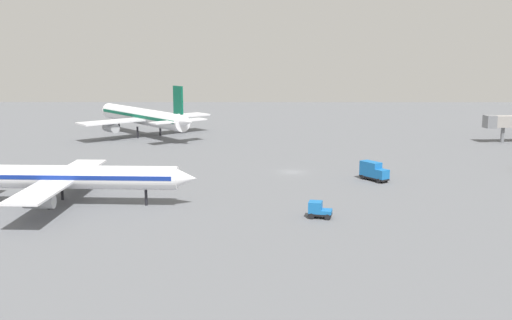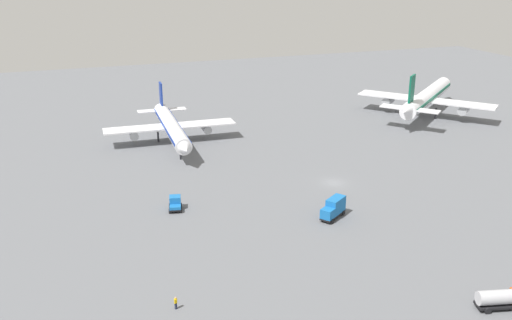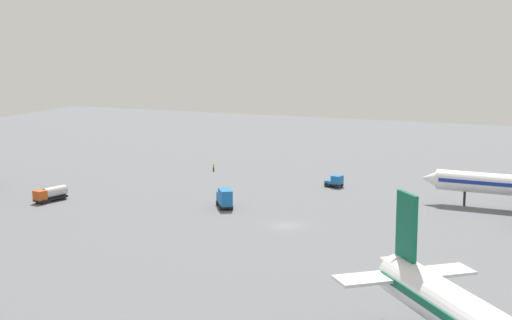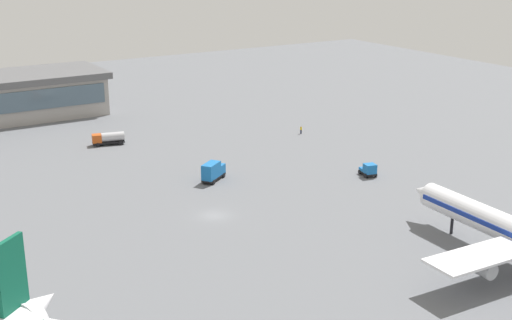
{
  "view_description": "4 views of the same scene",
  "coord_description": "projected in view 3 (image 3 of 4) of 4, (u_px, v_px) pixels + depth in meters",
  "views": [
    {
      "loc": [
        -115.1,
        6.38,
        23.86
      ],
      "look_at": [
        -0.01,
        6.9,
        2.31
      ],
      "focal_mm": 43.5,
      "sensor_mm": 36.0,
      "label": 1
    },
    {
      "loc": [
        -48.46,
        -90.17,
        40.51
      ],
      "look_at": [
        -14.76,
        3.46,
        5.25
      ],
      "focal_mm": 39.61,
      "sensor_mm": 36.0,
      "label": 2
    },
    {
      "loc": [
        110.21,
        41.79,
        30.14
      ],
      "look_at": [
        -19.61,
        -13.43,
        6.37
      ],
      "focal_mm": 54.99,
      "sensor_mm": 36.0,
      "label": 3
    },
    {
      "loc": [
        44.68,
        84.15,
        38.63
      ],
      "look_at": [
        -12.4,
        -8.29,
        4.38
      ],
      "focal_mm": 48.3,
      "sensor_mm": 36.0,
      "label": 4
    }
  ],
  "objects": [
    {
      "name": "catering_truck",
      "position": [
        225.0,
        198.0,
        132.92
      ],
      "size": [
        5.67,
        4.77,
        3.3
      ],
      "rotation": [
        0.0,
        0.0,
        3.75
      ],
      "color": "black",
      "rests_on": "ground"
    },
    {
      "name": "ground",
      "position": [
        286.0,
        226.0,
        121.15
      ],
      "size": [
        288.0,
        288.0,
        0.0
      ],
      "primitive_type": "plane",
      "color": "slate"
    },
    {
      "name": "ground_crew_worker",
      "position": [
        214.0,
        167.0,
        167.1
      ],
      "size": [
        0.53,
        0.53,
        1.67
      ],
      "rotation": [
        0.0,
        0.0,
        2.52
      ],
      "color": "#1E2338",
      "rests_on": "ground"
    },
    {
      "name": "fuel_truck",
      "position": [
        51.0,
        194.0,
        137.94
      ],
      "size": [
        6.57,
        3.38,
        2.5
      ],
      "rotation": [
        0.0,
        0.0,
        6.04
      ],
      "color": "black",
      "rests_on": "ground"
    },
    {
      "name": "baggage_tug",
      "position": [
        335.0,
        181.0,
        150.24
      ],
      "size": [
        2.81,
        3.54,
        2.3
      ],
      "rotation": [
        0.0,
        0.0,
        1.35
      ],
      "color": "black",
      "rests_on": "ground"
    }
  ]
}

